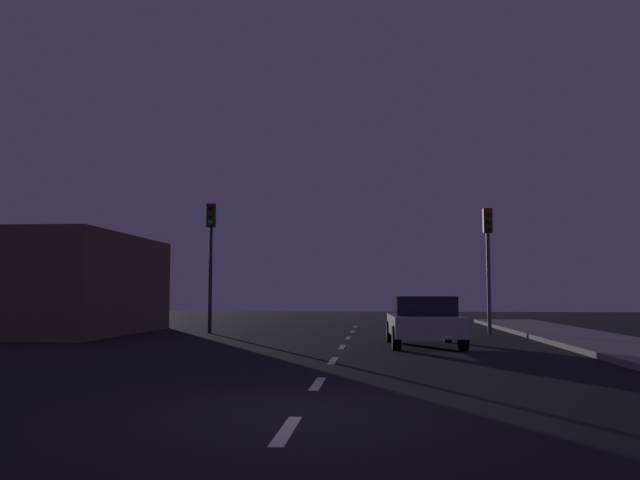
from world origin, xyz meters
TOP-DOWN VIEW (x-y plane):
  - ground_plane at (0.00, 7.00)m, footprint 80.00×80.00m
  - lane_stripe_nearest at (0.00, -1.20)m, footprint 0.16×1.60m
  - lane_stripe_second at (0.00, 2.60)m, footprint 0.16×1.60m
  - lane_stripe_third at (0.00, 6.40)m, footprint 0.16×1.60m
  - lane_stripe_fourth at (0.00, 10.20)m, footprint 0.16×1.60m
  - lane_stripe_fifth at (0.00, 14.00)m, footprint 0.16×1.60m
  - lane_stripe_sixth at (0.00, 17.80)m, footprint 0.16×1.60m
  - lane_stripe_seventh at (0.00, 21.60)m, footprint 0.16×1.60m
  - traffic_signal_left at (-5.33, 16.23)m, footprint 0.32×0.38m
  - traffic_signal_right at (5.05, 16.23)m, footprint 0.32×0.38m
  - car_stopped_ahead at (2.31, 10.74)m, footprint 2.11×4.12m
  - storefront_left at (-10.22, 15.42)m, footprint 4.44×8.57m

SIDE VIEW (x-z plane):
  - ground_plane at x=0.00m, z-range 0.00..0.00m
  - lane_stripe_nearest at x=0.00m, z-range 0.00..0.01m
  - lane_stripe_second at x=0.00m, z-range 0.00..0.01m
  - lane_stripe_third at x=0.00m, z-range 0.00..0.01m
  - lane_stripe_fourth at x=0.00m, z-range 0.00..0.01m
  - lane_stripe_fifth at x=0.00m, z-range 0.00..0.01m
  - lane_stripe_sixth at x=0.00m, z-range 0.00..0.01m
  - lane_stripe_seventh at x=0.00m, z-range 0.00..0.01m
  - car_stopped_ahead at x=2.31m, z-range 0.02..1.43m
  - storefront_left at x=-10.22m, z-range 0.00..3.65m
  - traffic_signal_right at x=5.05m, z-range 0.94..5.57m
  - traffic_signal_left at x=-5.33m, z-range 0.99..5.91m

